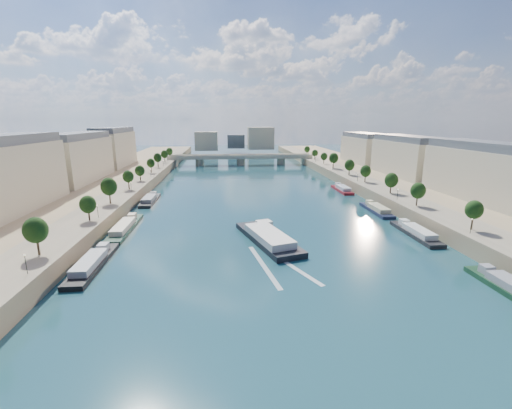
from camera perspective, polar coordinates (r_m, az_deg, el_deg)
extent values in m
plane|color=#0B2934|center=(141.60, 0.11, -0.27)|extent=(700.00, 700.00, 0.00)
cube|color=#9E8460|center=(152.28, -27.97, 0.05)|extent=(44.00, 520.00, 5.00)
cube|color=#9E8460|center=(164.14, 26.01, 1.18)|extent=(44.00, 520.00, 5.00)
cube|color=gray|center=(146.58, -22.67, 1.15)|extent=(14.00, 520.00, 0.10)
cube|color=gray|center=(156.38, 21.40, 2.02)|extent=(14.00, 520.00, 0.10)
cylinder|color=#382B1E|center=(93.41, -31.88, -5.64)|extent=(0.50, 0.50, 3.82)
ellipsoid|color=black|center=(92.39, -32.17, -3.54)|extent=(4.80, 4.80, 5.52)
cylinder|color=#382B1E|center=(114.34, -26.69, -1.70)|extent=(0.50, 0.50, 3.82)
ellipsoid|color=black|center=(113.51, -26.88, 0.04)|extent=(4.80, 4.80, 5.52)
cylinder|color=#382B1E|center=(136.29, -23.14, 1.01)|extent=(0.50, 0.50, 3.82)
ellipsoid|color=black|center=(135.60, -23.29, 2.48)|extent=(4.80, 4.80, 5.52)
cylinder|color=#382B1E|center=(158.83, -20.59, 2.95)|extent=(0.50, 0.50, 3.82)
ellipsoid|color=black|center=(158.24, -20.70, 4.23)|extent=(4.80, 4.80, 5.52)
cylinder|color=#382B1E|center=(181.75, -18.67, 4.41)|extent=(0.50, 0.50, 3.82)
ellipsoid|color=black|center=(181.23, -18.76, 5.53)|extent=(4.80, 4.80, 5.52)
cylinder|color=#382B1E|center=(204.91, -17.18, 5.53)|extent=(0.50, 0.50, 3.82)
ellipsoid|color=black|center=(204.45, -17.26, 6.53)|extent=(4.80, 4.80, 5.52)
cylinder|color=#382B1E|center=(228.25, -15.99, 6.43)|extent=(0.50, 0.50, 3.82)
ellipsoid|color=black|center=(227.83, -16.05, 7.32)|extent=(4.80, 4.80, 5.52)
cylinder|color=#382B1E|center=(251.71, -15.02, 7.15)|extent=(0.50, 0.50, 3.82)
ellipsoid|color=black|center=(251.33, -15.07, 7.97)|extent=(4.80, 4.80, 5.52)
cylinder|color=#382B1E|center=(275.26, -14.21, 7.75)|extent=(0.50, 0.50, 3.82)
ellipsoid|color=black|center=(274.92, -14.25, 8.50)|extent=(4.80, 4.80, 5.52)
cylinder|color=#382B1E|center=(113.63, 31.71, -2.41)|extent=(0.50, 0.50, 3.82)
ellipsoid|color=black|center=(112.80, 31.95, -0.66)|extent=(4.80, 4.80, 5.52)
cylinder|color=#382B1E|center=(132.84, 25.63, 0.44)|extent=(0.50, 0.50, 3.82)
ellipsoid|color=black|center=(132.12, 25.79, 1.95)|extent=(4.80, 4.80, 5.52)
cylinder|color=#382B1E|center=(153.39, 21.12, 2.54)|extent=(0.50, 0.50, 3.82)
ellipsoid|color=black|center=(152.78, 21.24, 3.86)|extent=(4.80, 4.80, 5.52)
cylinder|color=#382B1E|center=(174.83, 17.69, 4.13)|extent=(0.50, 0.50, 3.82)
ellipsoid|color=black|center=(174.29, 17.78, 5.29)|extent=(4.80, 4.80, 5.52)
cylinder|color=#382B1E|center=(196.86, 15.01, 5.36)|extent=(0.50, 0.50, 3.82)
ellipsoid|color=black|center=(196.38, 15.08, 6.39)|extent=(4.80, 4.80, 5.52)
cylinder|color=#382B1E|center=(219.31, 12.86, 6.33)|extent=(0.50, 0.50, 3.82)
ellipsoid|color=black|center=(218.88, 12.91, 7.26)|extent=(4.80, 4.80, 5.52)
cylinder|color=#382B1E|center=(242.05, 11.11, 7.11)|extent=(0.50, 0.50, 3.82)
ellipsoid|color=black|center=(241.66, 11.15, 7.96)|extent=(4.80, 4.80, 5.52)
cylinder|color=#382B1E|center=(265.01, 9.66, 7.75)|extent=(0.50, 0.50, 3.82)
ellipsoid|color=black|center=(264.66, 9.69, 8.53)|extent=(4.80, 4.80, 5.52)
cylinder|color=#382B1E|center=(288.15, 8.44, 8.29)|extent=(0.50, 0.50, 3.82)
ellipsoid|color=black|center=(287.82, 8.46, 9.00)|extent=(4.80, 4.80, 5.52)
cylinder|color=black|center=(82.31, -33.96, -8.34)|extent=(0.14, 0.14, 4.00)
sphere|color=#FFE5B2|center=(81.62, -34.16, -6.97)|extent=(0.36, 0.36, 0.36)
cylinder|color=black|center=(117.06, -24.87, -1.12)|extent=(0.14, 0.14, 4.00)
sphere|color=#FFE5B2|center=(116.57, -24.97, -0.12)|extent=(0.36, 0.36, 0.36)
cylinder|color=black|center=(154.37, -20.08, 2.73)|extent=(0.14, 0.14, 4.00)
sphere|color=#FFE5B2|center=(154.00, -20.14, 3.50)|extent=(0.36, 0.36, 0.36)
cylinder|color=black|center=(192.76, -17.16, 5.06)|extent=(0.14, 0.14, 4.00)
sphere|color=#FFE5B2|center=(192.47, -17.20, 5.68)|extent=(0.36, 0.36, 0.36)
cylinder|color=black|center=(231.70, -15.21, 6.61)|extent=(0.14, 0.14, 4.00)
sphere|color=#FFE5B2|center=(231.46, -15.24, 7.12)|extent=(0.36, 0.36, 0.36)
cylinder|color=black|center=(108.32, 32.22, -3.15)|extent=(0.14, 0.14, 4.00)
sphere|color=#FFE5B2|center=(107.80, 32.36, -2.08)|extent=(0.36, 0.36, 0.36)
cylinder|color=black|center=(140.93, 22.51, 1.50)|extent=(0.14, 0.14, 4.00)
sphere|color=#FFE5B2|center=(140.53, 22.59, 2.34)|extent=(0.36, 0.36, 0.36)
cylinder|color=black|center=(176.60, 16.57, 4.33)|extent=(0.14, 0.14, 4.00)
sphere|color=#FFE5B2|center=(176.28, 16.62, 5.01)|extent=(0.36, 0.36, 0.36)
cylinder|color=black|center=(213.81, 12.64, 6.17)|extent=(0.14, 0.14, 4.00)
sphere|color=#FFE5B2|center=(213.55, 12.67, 6.73)|extent=(0.36, 0.36, 0.36)
cylinder|color=black|center=(251.88, 9.86, 7.45)|extent=(0.14, 0.14, 4.00)
sphere|color=#FFE5B2|center=(251.66, 9.88, 7.92)|extent=(0.36, 0.36, 0.36)
cube|color=beige|center=(141.00, -36.01, 3.20)|extent=(16.00, 52.00, 20.00)
cube|color=#474C54|center=(139.83, -36.70, 7.86)|extent=(14.72, 50.44, 3.20)
cube|color=beige|center=(192.66, -27.43, 6.52)|extent=(16.00, 52.00, 20.00)
cube|color=#474C54|center=(191.81, -27.82, 9.94)|extent=(14.72, 50.44, 3.20)
cube|color=beige|center=(247.15, -22.50, 8.34)|extent=(16.00, 52.00, 20.00)
cube|color=#474C54|center=(246.49, -22.75, 11.02)|extent=(14.72, 50.44, 3.20)
cube|color=beige|center=(155.92, 33.80, 4.31)|extent=(16.00, 52.00, 20.00)
cube|color=#474C54|center=(154.86, 34.38, 8.53)|extent=(14.72, 50.44, 3.20)
cube|color=beige|center=(203.83, 23.64, 7.24)|extent=(16.00, 52.00, 20.00)
cube|color=#474C54|center=(203.03, 23.97, 10.49)|extent=(14.72, 50.44, 3.20)
cube|color=beige|center=(255.95, 17.42, 8.92)|extent=(16.00, 52.00, 20.00)
cube|color=#474C54|center=(255.31, 17.61, 11.51)|extent=(14.72, 50.44, 3.20)
cube|color=beige|center=(347.64, -8.26, 10.43)|extent=(22.00, 18.00, 18.00)
cube|color=beige|center=(359.12, 0.77, 11.00)|extent=(26.00, 20.00, 22.00)
cube|color=#474C54|center=(372.53, -3.38, 10.47)|extent=(18.00, 16.00, 14.00)
cube|color=#C1B79E|center=(270.53, -2.57, 7.91)|extent=(112.00, 11.00, 2.20)
cube|color=#C1B79E|center=(265.41, -2.52, 8.12)|extent=(112.00, 0.80, 0.90)
cube|color=#C1B79E|center=(275.35, -2.62, 8.33)|extent=(112.00, 0.80, 0.90)
cylinder|color=#C1B79E|center=(271.30, -9.37, 6.97)|extent=(6.40, 6.40, 5.00)
cylinder|color=#C1B79E|center=(270.95, -2.56, 7.13)|extent=(6.40, 6.40, 5.00)
cylinder|color=#C1B79E|center=(274.36, 4.18, 7.19)|extent=(6.40, 6.40, 5.00)
cube|color=#C1B79E|center=(273.43, -13.59, 6.82)|extent=(6.00, 12.00, 5.00)
cube|color=#C1B79E|center=(278.34, 8.28, 7.18)|extent=(6.00, 12.00, 5.00)
cube|color=black|center=(101.23, 1.97, -5.87)|extent=(17.63, 32.69, 2.25)
cube|color=silver|center=(98.17, 2.17, -5.20)|extent=(12.92, 21.69, 2.02)
cube|color=silver|center=(109.46, 1.35, -3.20)|extent=(5.39, 4.90, 1.80)
cube|color=silver|center=(85.40, 1.26, -10.13)|extent=(5.56, 25.83, 0.04)
cube|color=silver|center=(86.32, 5.55, -9.92)|extent=(11.55, 24.29, 0.04)
cube|color=black|center=(93.74, -25.50, -9.12)|extent=(5.00, 25.74, 1.80)
cube|color=#A9ACB5|center=(91.34, -26.05, -8.63)|extent=(4.10, 14.16, 1.60)
cube|color=#A9ACB5|center=(99.87, -24.13, -6.46)|extent=(2.50, 3.09, 1.80)
cube|color=#153628|center=(119.27, -20.93, -3.82)|extent=(5.00, 29.31, 1.80)
cube|color=beige|center=(116.63, -21.30, -3.38)|extent=(4.10, 16.12, 1.60)
cube|color=beige|center=(126.91, -19.97, -1.85)|extent=(2.50, 3.52, 1.80)
cube|color=#27272A|center=(155.92, -17.21, 0.54)|extent=(5.00, 23.67, 1.80)
cube|color=gray|center=(153.74, -17.40, 1.00)|extent=(4.10, 13.02, 1.60)
cube|color=gray|center=(162.32, -16.76, 1.74)|extent=(2.50, 2.84, 1.80)
cube|color=#173B23|center=(90.86, 36.24, -11.28)|extent=(5.00, 19.65, 1.80)
cube|color=gray|center=(94.23, 34.05, -8.91)|extent=(2.50, 2.36, 1.80)
cube|color=black|center=(117.24, 25.00, -4.53)|extent=(5.00, 23.70, 1.80)
cube|color=silver|center=(115.20, 25.55, -4.02)|extent=(4.10, 13.04, 1.60)
cube|color=silver|center=(122.60, 23.45, -2.71)|extent=(2.50, 2.84, 1.80)
cube|color=#1B203B|center=(140.89, 19.41, -1.03)|extent=(5.00, 21.91, 1.80)
cube|color=#C4BD93|center=(138.95, 19.76, -0.54)|extent=(4.10, 12.05, 1.60)
cube|color=#C4BD93|center=(146.27, 18.41, 0.31)|extent=(2.50, 2.63, 1.80)
cube|color=maroon|center=(176.68, 14.14, 2.28)|extent=(5.00, 20.99, 1.80)
cube|color=#B9BCC6|center=(174.81, 14.35, 2.72)|extent=(4.10, 11.54, 1.60)
cube|color=#B9BCC6|center=(182.18, 13.52, 3.24)|extent=(2.50, 2.52, 1.80)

